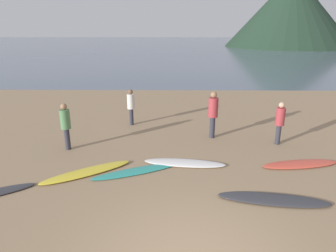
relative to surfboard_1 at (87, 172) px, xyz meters
name	(u,v)px	position (x,y,z in m)	size (l,w,h in m)	color
ground_plane	(179,115)	(2.80, 6.43, -0.15)	(120.00, 120.00, 0.20)	#997C5B
ocean_water	(174,45)	(2.80, 61.89, -0.05)	(140.00, 100.00, 0.01)	slate
headland_hill	(291,11)	(26.27, 56.81, 7.00)	(25.32, 25.32, 14.09)	#1E3323
surfboard_1	(87,172)	(0.00, 0.00, 0.00)	(2.69, 0.53, 0.10)	yellow
surfboard_2	(136,171)	(1.42, 0.10, -0.02)	(2.64, 0.47, 0.06)	teal
surfboard_3	(185,163)	(2.86, 0.64, 0.00)	(2.52, 0.58, 0.09)	white
surfboard_4	(274,199)	(4.96, -1.37, 0.00)	(2.69, 0.59, 0.09)	#333338
surfboard_5	(300,164)	(6.41, 0.61, 0.00)	(2.43, 0.58, 0.10)	#D84C38
person_0	(66,123)	(-1.14, 1.79, 0.92)	(0.33, 0.33, 1.64)	#2D2D38
person_1	(280,120)	(6.29, 2.38, 0.87)	(0.32, 0.32, 1.56)	#2D2D38
person_2	(213,111)	(4.00, 3.01, 1.01)	(0.36, 0.36, 1.79)	#2D2D38
person_3	(131,104)	(0.72, 4.55, 0.87)	(0.31, 0.31, 1.55)	#2D2D38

